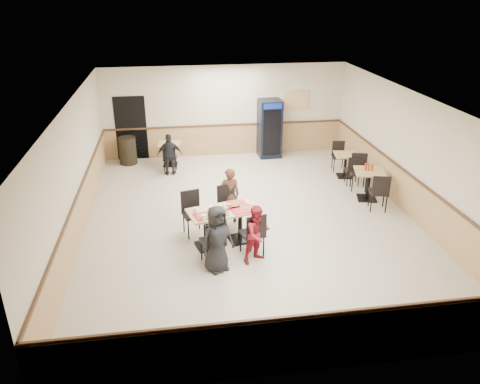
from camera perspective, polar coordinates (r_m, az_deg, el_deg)
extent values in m
plane|color=beige|center=(11.58, 1.32, -3.46)|extent=(10.00, 10.00, 0.00)
plane|color=silver|center=(10.54, 1.48, 11.16)|extent=(10.00, 10.00, 0.00)
plane|color=beige|center=(15.70, -1.80, 9.84)|extent=(8.00, 0.00, 8.00)
plane|color=beige|center=(6.65, 8.99, -11.64)|extent=(8.00, 0.00, 8.00)
plane|color=beige|center=(11.04, -19.53, 2.21)|extent=(0.00, 10.00, 10.00)
plane|color=beige|center=(12.28, 20.16, 4.27)|extent=(0.00, 10.00, 10.00)
cube|color=tan|center=(15.96, -1.75, 6.34)|extent=(7.98, 0.03, 1.00)
cube|color=tan|center=(12.63, 19.46, 0.00)|extent=(0.03, 9.98, 1.00)
cube|color=#472B19|center=(15.80, -1.76, 8.16)|extent=(7.98, 0.04, 0.06)
cube|color=black|center=(15.75, -13.13, 7.57)|extent=(1.00, 0.02, 2.10)
cube|color=orange|center=(16.06, 6.90, 11.09)|extent=(0.85, 0.02, 0.60)
cube|color=black|center=(10.50, -3.93, -6.51)|extent=(0.60, 0.60, 0.04)
cylinder|color=black|center=(10.30, -3.99, -4.59)|extent=(0.10, 0.10, 0.75)
cube|color=tan|center=(10.12, -4.05, -2.67)|extent=(0.94, 0.94, 0.04)
cube|color=black|center=(10.73, 0.01, -5.72)|extent=(0.60, 0.60, 0.04)
cylinder|color=black|center=(10.54, 0.01, -3.83)|extent=(0.10, 0.10, 0.75)
cube|color=tan|center=(10.36, 0.01, -1.94)|extent=(0.94, 0.94, 0.04)
imported|color=black|center=(9.35, -2.82, -5.73)|extent=(0.82, 0.70, 1.42)
imported|color=maroon|center=(9.68, 2.15, -5.13)|extent=(0.77, 0.71, 1.27)
imported|color=#523223|center=(11.24, -1.30, -0.40)|extent=(0.53, 0.37, 1.40)
imported|color=black|center=(14.29, -8.55, 4.53)|extent=(0.76, 0.32, 1.29)
cube|color=red|center=(10.44, -0.55, -1.54)|extent=(0.57, 0.47, 0.02)
cube|color=red|center=(9.98, -4.11, -2.88)|extent=(0.57, 0.47, 0.02)
cube|color=red|center=(10.21, 0.37, -2.16)|extent=(0.57, 0.47, 0.02)
cylinder|color=silver|center=(10.30, 0.82, -1.95)|extent=(0.25, 0.25, 0.01)
cube|color=#B08644|center=(10.29, 0.82, -1.89)|extent=(0.32, 0.24, 0.02)
cylinder|color=silver|center=(10.47, -0.62, -1.49)|extent=(0.25, 0.25, 0.01)
cube|color=#B08644|center=(10.47, -0.62, -1.43)|extent=(0.33, 0.34, 0.02)
cylinder|color=silver|center=(10.02, -2.19, -2.74)|extent=(0.25, 0.25, 0.01)
cube|color=#B08644|center=(10.02, -2.19, -2.68)|extent=(0.29, 0.19, 0.02)
cylinder|color=silver|center=(9.97, -4.41, -2.96)|extent=(0.25, 0.25, 0.01)
cube|color=#B08644|center=(9.96, -4.42, -2.90)|extent=(0.34, 0.32, 0.02)
cylinder|color=white|center=(9.81, -4.46, -3.10)|extent=(0.09, 0.09, 0.11)
cylinder|color=white|center=(9.84, -3.18, -2.96)|extent=(0.09, 0.09, 0.11)
cylinder|color=white|center=(10.13, -5.45, -2.22)|extent=(0.09, 0.09, 0.11)
cylinder|color=white|center=(10.17, -3.57, -2.04)|extent=(0.09, 0.09, 0.11)
cylinder|color=#A1A7B3|center=(10.27, -1.82, -1.71)|extent=(0.07, 0.07, 0.12)
cylinder|color=#A1A7B3|center=(10.24, -1.31, -1.76)|extent=(0.07, 0.07, 0.12)
cylinder|color=#A1A7B3|center=(10.20, -2.27, -1.88)|extent=(0.07, 0.07, 0.12)
ellipsoid|color=silver|center=(10.19, -1.84, -1.93)|extent=(0.17, 0.17, 0.12)
cube|color=black|center=(13.16, 15.16, -0.72)|extent=(0.60, 0.60, 0.04)
cylinder|color=black|center=(13.01, 15.34, 0.85)|extent=(0.10, 0.10, 0.74)
cube|color=tan|center=(12.87, 15.53, 2.42)|extent=(0.93, 0.93, 0.04)
cube|color=black|center=(14.53, 12.58, 1.92)|extent=(0.49, 0.49, 0.04)
cylinder|color=black|center=(14.41, 12.70, 3.19)|extent=(0.09, 0.09, 0.65)
cube|color=tan|center=(14.30, 12.82, 4.45)|extent=(0.77, 0.77, 0.04)
cylinder|color=red|center=(12.83, 15.09, 2.98)|extent=(0.06, 0.06, 0.20)
cylinder|color=#BF4A19|center=(12.87, 15.45, 2.94)|extent=(0.06, 0.06, 0.17)
cylinder|color=red|center=(12.91, 15.81, 2.89)|extent=(0.05, 0.05, 0.14)
cube|color=black|center=(15.28, -8.46, 3.35)|extent=(0.48, 0.48, 0.04)
cylinder|color=black|center=(15.16, -8.54, 4.59)|extent=(0.09, 0.09, 0.66)
cube|color=tan|center=(15.05, -8.62, 5.81)|extent=(0.75, 0.75, 0.04)
cube|color=black|center=(15.69, 3.62, 7.74)|extent=(0.74, 0.72, 1.92)
cube|color=black|center=(15.37, 3.93, 7.18)|extent=(0.59, 0.03, 1.51)
cube|color=navy|center=(15.13, 4.03, 10.39)|extent=(0.61, 0.04, 0.18)
cylinder|color=black|center=(15.53, -13.53, 4.93)|extent=(0.56, 0.56, 0.88)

